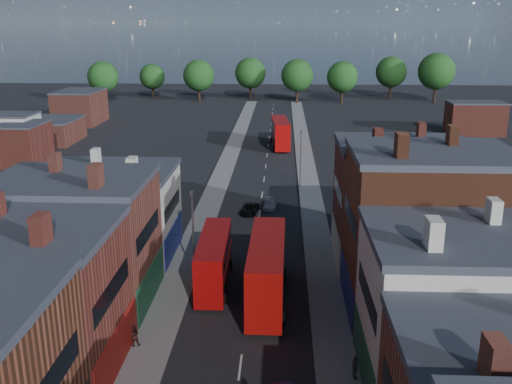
# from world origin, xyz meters

# --- Properties ---
(pavement_west) EXTENTS (3.00, 200.00, 0.12)m
(pavement_west) POSITION_xyz_m (-6.50, 50.00, 0.06)
(pavement_west) COLOR gray
(pavement_west) RESTS_ON ground
(pavement_east) EXTENTS (3.00, 200.00, 0.12)m
(pavement_east) POSITION_xyz_m (6.50, 50.00, 0.06)
(pavement_east) COLOR gray
(pavement_east) RESTS_ON ground
(lamp_post_2) EXTENTS (0.25, 0.70, 8.12)m
(lamp_post_2) POSITION_xyz_m (-5.20, 30.00, 4.70)
(lamp_post_2) COLOR slate
(lamp_post_2) RESTS_ON ground
(lamp_post_3) EXTENTS (0.25, 0.70, 8.12)m
(lamp_post_3) POSITION_xyz_m (5.20, 60.00, 4.70)
(lamp_post_3) COLOR slate
(lamp_post_3) RESTS_ON ground
(bus_0) EXTENTS (2.83, 10.47, 4.50)m
(bus_0) POSITION_xyz_m (-3.18, 28.40, 2.43)
(bus_0) COLOR #B80A0A
(bus_0) RESTS_ON ground
(bus_1) EXTENTS (3.23, 12.22, 5.26)m
(bus_1) POSITION_xyz_m (1.50, 25.63, 2.84)
(bus_1) COLOR red
(bus_1) RESTS_ON ground
(bus_2) EXTENTS (3.71, 12.07, 5.13)m
(bus_2) POSITION_xyz_m (2.24, 86.75, 2.77)
(bus_2) COLOR #9E0706
(bus_2) RESTS_ON ground
(car_2) EXTENTS (2.40, 4.26, 1.12)m
(car_2) POSITION_xyz_m (-1.20, 48.30, 0.56)
(car_2) COLOR black
(car_2) RESTS_ON ground
(car_3) EXTENTS (1.72, 3.73, 1.06)m
(car_3) POSITION_xyz_m (1.20, 50.27, 0.53)
(car_3) COLOR #BEBEBE
(car_3) RESTS_ON ground
(ped_1) EXTENTS (0.86, 0.63, 1.60)m
(ped_1) POSITION_xyz_m (-7.70, 18.16, 0.92)
(ped_1) COLOR #3A1A17
(ped_1) RESTS_ON pavement_west
(ped_3) EXTENTS (0.57, 1.02, 1.66)m
(ped_3) POSITION_xyz_m (7.50, 14.95, 0.95)
(ped_3) COLOR #555149
(ped_3) RESTS_ON pavement_east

